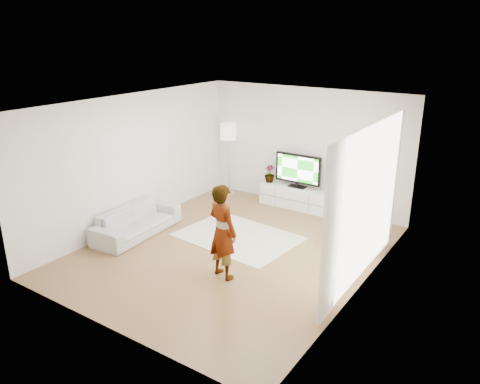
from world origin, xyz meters
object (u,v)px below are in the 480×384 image
Objects in this scene: television at (298,169)px; player at (223,232)px; rug at (238,237)px; floor_lamp at (228,135)px; sofa at (137,221)px; media_console at (296,197)px.

television is 3.73m from player.
television reaches higher than rug.
rug is at bearing -95.06° from television.
sofa is at bearing -91.56° from floor_lamp.
player is at bearing -82.30° from media_console.
media_console is at bearing 1.94° from floor_lamp.
player reaches higher than television.
rug is at bearing -50.91° from floor_lamp.
floor_lamp is at bearing 129.09° from rug.
rug is 2.10m from sofa.
floor_lamp is at bearing -178.06° from media_console.
media_console is at bearing -68.05° from player.
rug is at bearing -63.90° from sofa.
sofa is at bearing -121.85° from media_console.
floor_lamp reaches higher than media_console.
floor_lamp reaches higher than television.
media_console is 0.97× the size of floor_lamp.
television reaches higher than sofa.
player is 2.59m from sofa.
sofa is (-2.50, 0.44, -0.54)m from player.
television is 0.58× the size of sofa.
media_console is 3.74m from player.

